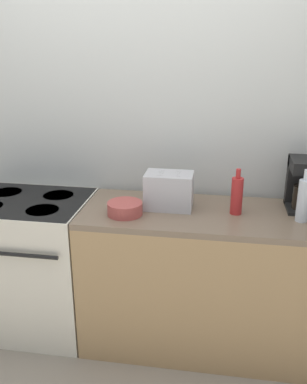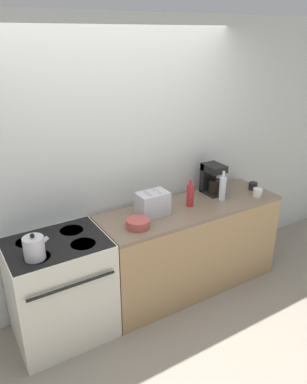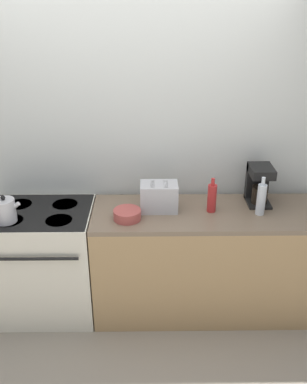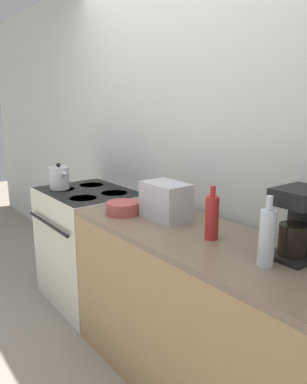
% 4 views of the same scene
% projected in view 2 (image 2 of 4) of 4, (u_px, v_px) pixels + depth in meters
% --- Properties ---
extents(ground_plane, '(12.00, 12.00, 0.00)m').
position_uv_depth(ground_plane, '(149.00, 324.00, 3.39)').
color(ground_plane, gray).
extents(wall_back, '(8.00, 0.05, 2.60)m').
position_uv_depth(wall_back, '(111.00, 168.00, 3.41)').
color(wall_back, silver).
rests_on(wall_back, ground_plane).
extents(stove, '(0.80, 0.65, 0.91)m').
position_uv_depth(stove, '(61.00, 289.00, 3.12)').
color(stove, silver).
rests_on(stove, ground_plane).
extents(counter_block, '(1.84, 0.60, 0.91)m').
position_uv_depth(counter_block, '(189.00, 247.00, 3.76)').
color(counter_block, tan).
rests_on(counter_block, ground_plane).
extents(kettle, '(0.19, 0.15, 0.21)m').
position_uv_depth(kettle, '(34.00, 248.00, 2.71)').
color(kettle, silver).
rests_on(kettle, stove).
extents(toaster, '(0.28, 0.19, 0.21)m').
position_uv_depth(toaster, '(153.00, 204.00, 3.37)').
color(toaster, '#BCBCC1').
rests_on(toaster, counter_block).
extents(coffee_maker, '(0.18, 0.23, 0.31)m').
position_uv_depth(coffee_maker, '(212.00, 178.00, 3.82)').
color(coffee_maker, black).
rests_on(coffee_maker, counter_block).
extents(bottle_clear, '(0.07, 0.07, 0.30)m').
position_uv_depth(bottle_clear, '(223.00, 188.00, 3.67)').
color(bottle_clear, silver).
rests_on(bottle_clear, counter_block).
extents(bottle_red, '(0.07, 0.07, 0.27)m').
position_uv_depth(bottle_red, '(190.00, 195.00, 3.54)').
color(bottle_red, '#B72828').
rests_on(bottle_red, counter_block).
extents(cup_white, '(0.09, 0.09, 0.08)m').
position_uv_depth(cup_white, '(258.00, 192.00, 3.78)').
color(cup_white, white).
rests_on(cup_white, counter_block).
extents(cup_black, '(0.09, 0.09, 0.08)m').
position_uv_depth(cup_black, '(253.00, 186.00, 3.95)').
color(cup_black, black).
rests_on(cup_black, counter_block).
extents(bowl, '(0.20, 0.20, 0.07)m').
position_uv_depth(bowl, '(138.00, 223.00, 3.17)').
color(bowl, '#B24C47').
rests_on(bowl, counter_block).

